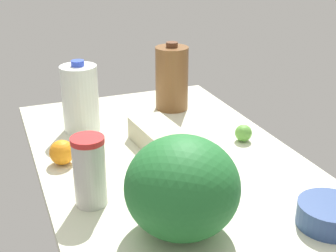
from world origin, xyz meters
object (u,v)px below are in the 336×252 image
object	(u,v)px
egg_carton	(166,142)
orange_far_back	(62,152)
watermelon	(182,187)
lime_beside_bowl	(243,133)
chocolate_milk_jug	(172,78)
milk_jug	(80,98)
tumbler_cup	(90,171)
mixing_bowl	(330,215)

from	to	relation	value
egg_carton	orange_far_back	bearing A→B (deg)	-103.57
watermelon	lime_beside_bowl	bearing A→B (deg)	135.11
orange_far_back	chocolate_milk_jug	bearing A→B (deg)	123.42
orange_far_back	milk_jug	bearing A→B (deg)	154.98
chocolate_milk_jug	egg_carton	bearing A→B (deg)	-24.49
milk_jug	watermelon	size ratio (longest dim) A/B	0.95
tumbler_cup	mixing_bowl	bearing A→B (deg)	59.19
watermelon	chocolate_milk_jug	xyz separation A→B (cm)	(-74.29, 27.48, 0.50)
mixing_bowl	lime_beside_bowl	distance (cm)	48.41
orange_far_back	lime_beside_bowl	size ratio (longest dim) A/B	1.33
mixing_bowl	chocolate_milk_jug	xyz separation A→B (cm)	(-84.49, -5.31, 9.25)
egg_carton	chocolate_milk_jug	bearing A→B (deg)	150.58
tumbler_cup	watermelon	bearing A→B (deg)	40.59
watermelon	orange_far_back	bearing A→B (deg)	-155.88
tumbler_cup	chocolate_milk_jug	size ratio (longest dim) A/B	0.71
mixing_bowl	egg_carton	bearing A→B (deg)	-156.23
mixing_bowl	tumbler_cup	bearing A→B (deg)	-120.81
orange_far_back	egg_carton	bearing A→B (deg)	81.36
chocolate_milk_jug	lime_beside_bowl	bearing A→B (deg)	15.87
watermelon	tumbler_cup	bearing A→B (deg)	-139.41
mixing_bowl	lime_beside_bowl	bearing A→B (deg)	174.04
milk_jug	orange_far_back	size ratio (longest dim) A/B	3.32
egg_carton	lime_beside_bowl	size ratio (longest dim) A/B	5.87
egg_carton	tumbler_cup	bearing A→B (deg)	-59.65
milk_jug	tumbler_cup	distance (cm)	47.81
chocolate_milk_jug	milk_jug	bearing A→B (deg)	-77.49
mixing_bowl	egg_carton	size ratio (longest dim) A/B	0.47
milk_jug	egg_carton	xyz separation A→B (cm)	(27.57, 19.97, -7.75)
mixing_bowl	chocolate_milk_jug	size ratio (longest dim) A/B	0.59
watermelon	chocolate_milk_jug	world-z (taller)	chocolate_milk_jug
egg_carton	mixing_bowl	bearing A→B (deg)	18.84
orange_far_back	lime_beside_bowl	distance (cm)	57.48
chocolate_milk_jug	mixing_bowl	bearing A→B (deg)	3.60
tumbler_cup	milk_jug	bearing A→B (deg)	170.75
milk_jug	lime_beside_bowl	bearing A→B (deg)	58.68
egg_carton	orange_far_back	size ratio (longest dim) A/B	4.42
lime_beside_bowl	mixing_bowl	bearing A→B (deg)	-5.96
milk_jug	orange_far_back	world-z (taller)	milk_jug
tumbler_cup	chocolate_milk_jug	world-z (taller)	chocolate_milk_jug
chocolate_milk_jug	tumbler_cup	bearing A→B (deg)	-38.49
milk_jug	watermelon	distance (cm)	66.83
tumbler_cup	watermelon	world-z (taller)	watermelon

